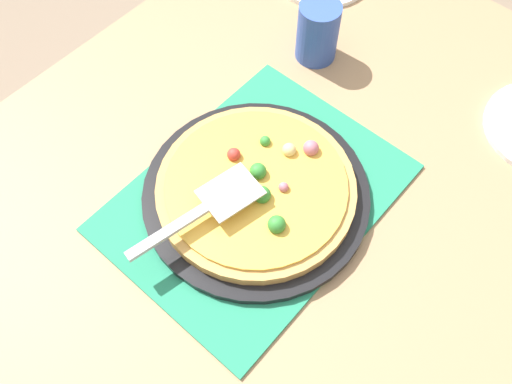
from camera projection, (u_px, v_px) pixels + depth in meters
The scene contains 7 objects.
ground_plane at pixel (256, 329), 1.59m from camera, with size 8.00×8.00×0.00m, color #84705B.
dining_table at pixel (256, 227), 1.03m from camera, with size 1.40×1.00×0.75m.
placemat at pixel (256, 197), 0.94m from camera, with size 0.48×0.36×0.01m, color #237F5B.
pizza_pan at pixel (256, 194), 0.93m from camera, with size 0.38×0.38×0.01m, color black.
pizza at pixel (257, 188), 0.91m from camera, with size 0.33×0.33×0.05m.
cup_near at pixel (318, 32), 1.06m from camera, with size 0.08×0.08×0.12m, color #3351AD.
pizza_server at pixel (205, 208), 0.85m from camera, with size 0.23×0.09×0.01m.
Camera 1 is at (-0.35, -0.31, 1.56)m, focal length 38.94 mm.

